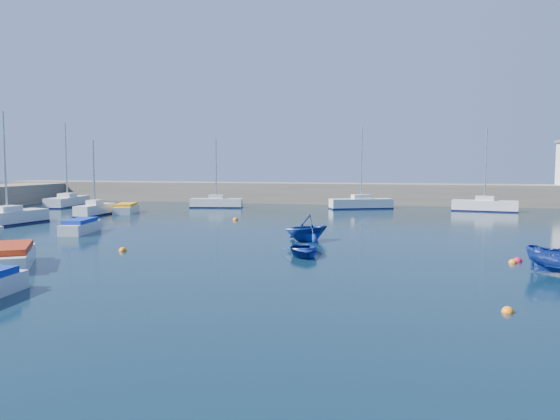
% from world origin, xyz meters
% --- Properties ---
extents(ground, '(220.00, 220.00, 0.00)m').
position_xyz_m(ground, '(0.00, 0.00, 0.00)').
color(ground, black).
rests_on(ground, ground).
extents(back_wall, '(96.00, 4.50, 2.60)m').
position_xyz_m(back_wall, '(0.00, 46.00, 1.30)').
color(back_wall, '#756A59').
rests_on(back_wall, ground).
extents(sailboat_2, '(3.14, 7.48, 9.48)m').
position_xyz_m(sailboat_2, '(-25.57, 15.76, 0.63)').
color(sailboat_2, silver).
rests_on(sailboat_2, ground).
extents(sailboat_3, '(1.73, 5.56, 7.43)m').
position_xyz_m(sailboat_3, '(-22.88, 24.81, 0.61)').
color(sailboat_3, silver).
rests_on(sailboat_3, ground).
extents(sailboat_4, '(3.14, 7.87, 9.94)m').
position_xyz_m(sailboat_4, '(-32.23, 34.21, 0.63)').
color(sailboat_4, silver).
rests_on(sailboat_4, ground).
extents(sailboat_5, '(6.18, 2.61, 7.95)m').
position_xyz_m(sailboat_5, '(-14.21, 36.41, 0.59)').
color(sailboat_5, silver).
rests_on(sailboat_5, ground).
extents(sailboat_6, '(7.27, 4.48, 9.25)m').
position_xyz_m(sailboat_6, '(2.37, 38.55, 0.63)').
color(sailboat_6, silver).
rests_on(sailboat_6, ground).
extents(sailboat_7, '(6.91, 2.98, 8.86)m').
position_xyz_m(sailboat_7, '(15.63, 38.15, 0.65)').
color(sailboat_7, silver).
rests_on(sailboat_7, ground).
extents(motorboat_0, '(4.15, 5.21, 1.13)m').
position_xyz_m(motorboat_0, '(-12.17, -0.45, 0.53)').
color(motorboat_0, silver).
rests_on(motorboat_0, ground).
extents(motorboat_1, '(2.24, 4.53, 1.06)m').
position_xyz_m(motorboat_1, '(-16.45, 12.22, 0.50)').
color(motorboat_1, silver).
rests_on(motorboat_1, ground).
extents(motorboat_2, '(3.03, 5.24, 1.02)m').
position_xyz_m(motorboat_2, '(-21.12, 27.89, 0.48)').
color(motorboat_2, silver).
rests_on(motorboat_2, ground).
extents(dinghy_center, '(3.20, 3.84, 0.68)m').
position_xyz_m(dinghy_center, '(1.50, 5.99, 0.34)').
color(dinghy_center, navy).
rests_on(dinghy_center, ground).
extents(dinghy_left, '(4.48, 4.50, 1.80)m').
position_xyz_m(dinghy_left, '(0.70, 11.74, 0.90)').
color(dinghy_left, navy).
rests_on(dinghy_left, ground).
extents(buoy_0, '(0.47, 0.47, 0.47)m').
position_xyz_m(buoy_0, '(-9.22, 5.28, 0.00)').
color(buoy_0, orange).
rests_on(buoy_0, ground).
extents(buoy_1, '(0.48, 0.48, 0.48)m').
position_xyz_m(buoy_1, '(12.89, 6.68, 0.00)').
color(buoy_1, red).
rests_on(buoy_1, ground).
extents(buoy_2, '(0.42, 0.42, 0.42)m').
position_xyz_m(buoy_2, '(12.55, 6.17, 0.00)').
color(buoy_2, orange).
rests_on(buoy_2, ground).
extents(buoy_3, '(0.50, 0.50, 0.50)m').
position_xyz_m(buoy_3, '(-7.91, 23.55, 0.00)').
color(buoy_3, orange).
rests_on(buoy_3, ground).
extents(buoy_5, '(0.43, 0.43, 0.43)m').
position_xyz_m(buoy_5, '(10.51, -3.92, 0.00)').
color(buoy_5, orange).
rests_on(buoy_5, ground).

